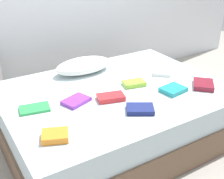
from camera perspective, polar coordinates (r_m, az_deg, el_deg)
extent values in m
plane|color=#9E998E|center=(2.89, 0.52, -8.92)|extent=(8.00, 8.00, 0.00)
cube|color=brown|center=(2.81, 0.53, -6.60)|extent=(2.00, 1.50, 0.28)
cube|color=silver|center=(2.69, 0.56, -2.12)|extent=(1.96, 1.46, 0.22)
cylinder|color=white|center=(3.47, -21.05, 3.38)|extent=(0.04, 0.04, 0.59)
ellipsoid|color=white|center=(2.98, -5.58, 4.66)|extent=(0.59, 0.30, 0.15)
cube|color=orange|center=(2.02, -11.02, -8.84)|extent=(0.22, 0.20, 0.05)
cube|color=purple|center=(2.43, -7.00, -2.21)|extent=(0.26, 0.22, 0.03)
cube|color=red|center=(2.46, -0.24, -1.53)|extent=(0.25, 0.19, 0.04)
cube|color=#8CC638|center=(2.72, 4.30, 1.21)|extent=(0.22, 0.17, 0.04)
cube|color=maroon|center=(2.81, 17.37, 0.93)|extent=(0.28, 0.28, 0.04)
cube|color=green|center=(2.40, -14.86, -3.60)|extent=(0.26, 0.19, 0.02)
cube|color=teal|center=(2.65, 11.84, -0.02)|extent=(0.23, 0.20, 0.04)
cube|color=white|center=(3.02, 9.67, 3.49)|extent=(0.27, 0.27, 0.03)
cube|color=navy|center=(2.30, 5.50, -3.80)|extent=(0.26, 0.24, 0.04)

